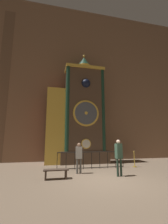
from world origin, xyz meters
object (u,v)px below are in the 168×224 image
at_px(visitor_far, 119,154).
at_px(visitor_bench, 56,172).
at_px(visitor_near, 79,155).
at_px(clock_tower, 79,114).
at_px(stanchion_post, 135,162).

xyz_separation_m(visitor_far, visitor_bench, (-3.13, 0.16, -0.77)).
bearing_deg(visitor_far, visitor_near, 137.77).
relative_size(clock_tower, visitor_near, 5.67).
distance_m(stanchion_post, visitor_bench, 5.58).
xyz_separation_m(stanchion_post, visitor_bench, (-5.23, -1.94, -0.03)).
bearing_deg(visitor_bench, visitor_near, 34.51).
xyz_separation_m(visitor_near, visitor_far, (1.88, -1.02, 0.11)).
xyz_separation_m(visitor_far, stanchion_post, (2.10, 2.10, -0.74)).
distance_m(visitor_near, stanchion_post, 4.17).
height_order(stanchion_post, visitor_bench, stanchion_post).
xyz_separation_m(clock_tower, visitor_near, (-0.61, -3.50, -2.86)).
bearing_deg(visitor_bench, stanchion_post, 20.35).
bearing_deg(clock_tower, visitor_far, -74.38).
bearing_deg(stanchion_post, clock_tower, 144.28).
bearing_deg(visitor_near, visitor_far, -22.49).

